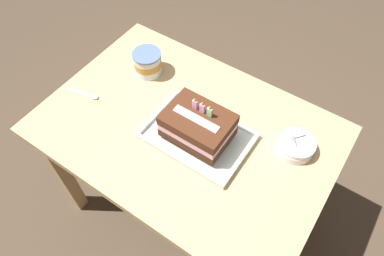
{
  "coord_description": "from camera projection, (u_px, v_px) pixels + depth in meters",
  "views": [
    {
      "loc": [
        0.46,
        -0.63,
        1.79
      ],
      "look_at": [
        0.03,
        -0.01,
        0.74
      ],
      "focal_mm": 33.13,
      "sensor_mm": 36.0,
      "label": 1
    }
  ],
  "objects": [
    {
      "name": "serving_spoon_near_tray",
      "position": [
        90.0,
        96.0,
        1.42
      ],
      "size": [
        0.15,
        0.05,
        0.01
      ],
      "color": "silver",
      "rests_on": "dining_table"
    },
    {
      "name": "ice_cream_tub",
      "position": [
        148.0,
        63.0,
        1.47
      ],
      "size": [
        0.12,
        0.12,
        0.1
      ],
      "color": "white",
      "rests_on": "dining_table"
    },
    {
      "name": "foil_tray",
      "position": [
        198.0,
        136.0,
        1.3
      ],
      "size": [
        0.38,
        0.26,
        0.02
      ],
      "color": "silver",
      "rests_on": "dining_table"
    },
    {
      "name": "ground_plane",
      "position": [
        188.0,
        205.0,
        1.91
      ],
      "size": [
        8.0,
        8.0,
        0.0
      ],
      "primitive_type": "plane",
      "color": "#4C3D2D"
    },
    {
      "name": "birthday_cake",
      "position": [
        198.0,
        125.0,
        1.25
      ],
      "size": [
        0.23,
        0.17,
        0.15
      ],
      "color": "#4B2716",
      "rests_on": "foil_tray"
    },
    {
      "name": "bowl_stack",
      "position": [
        296.0,
        146.0,
        1.26
      ],
      "size": [
        0.13,
        0.13,
        0.09
      ],
      "color": "white",
      "rests_on": "dining_table"
    },
    {
      "name": "dining_table",
      "position": [
        187.0,
        143.0,
        1.42
      ],
      "size": [
        1.1,
        0.76,
        0.71
      ],
      "color": "tan",
      "rests_on": "ground_plane"
    }
  ]
}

